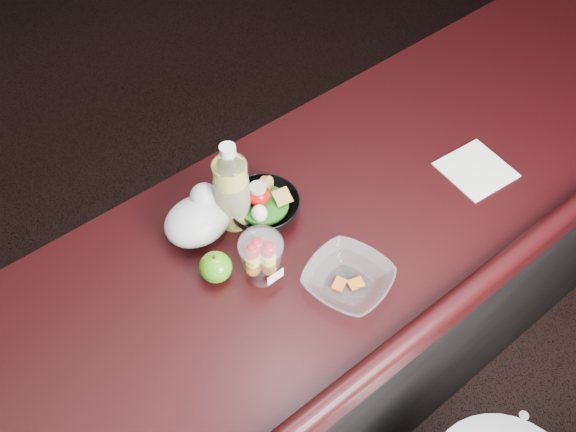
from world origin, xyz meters
The scene contains 8 objects.
counter centered at (0.00, 0.30, 0.51)m, with size 4.06×0.71×1.02m.
lemonade_bottle centered at (-0.11, 0.44, 1.12)m, with size 0.08×0.08×0.25m.
fruit_cup centered at (-0.16, 0.27, 1.09)m, with size 0.10×0.10×0.14m.
green_apple centered at (-0.24, 0.33, 1.05)m, with size 0.07×0.07×0.08m.
plastic_bag centered at (-0.20, 0.46, 1.07)m, with size 0.16×0.13×0.12m.
snack_bowl centered at (-0.05, 0.41, 1.05)m, with size 0.22×0.22×0.10m.
takeout_bowl centered at (-0.03, 0.13, 1.04)m, with size 0.23×0.23×0.05m.
paper_napkin centered at (0.47, 0.18, 1.02)m, with size 0.16×0.16×0.00m, color white.
Camera 1 is at (-0.62, -0.39, 2.23)m, focal length 40.00 mm.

